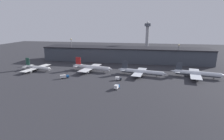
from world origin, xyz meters
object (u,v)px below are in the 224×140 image
service_vehicle_0 (118,78)px  service_vehicle_1 (117,87)px  airplane_2 (141,72)px  service_vehicle_2 (64,76)px  control_tower (147,36)px  airplane_3 (197,74)px  airplane_0 (37,68)px  airplane_1 (92,68)px

service_vehicle_0 → service_vehicle_1: 20.64m
airplane_2 → service_vehicle_0: size_ratio=8.37×
service_vehicle_2 → control_tower: size_ratio=0.15×
airplane_3 → service_vehicle_0: airplane_3 is taller
airplane_2 → control_tower: bearing=97.8°
airplane_0 → service_vehicle_1: bearing=-12.4°
service_vehicle_2 → airplane_3: bearing=-23.0°
service_vehicle_1 → service_vehicle_2: size_ratio=0.79×
service_vehicle_0 → service_vehicle_1: service_vehicle_1 is taller
airplane_0 → service_vehicle_1: airplane_0 is taller
airplane_1 → service_vehicle_2: 32.06m
airplane_0 → airplane_2: bearing=11.6°
airplane_2 → service_vehicle_1: 42.05m
airplane_0 → airplane_3: 151.11m
airplane_2 → airplane_3: (48.01, 1.84, 0.24)m
airplane_1 → control_tower: control_tower is taller
service_vehicle_1 → service_vehicle_2: (-48.09, 17.30, -0.02)m
airplane_1 → control_tower: (54.41, 97.77, 24.67)m
control_tower → service_vehicle_1: bearing=-98.9°
airplane_1 → airplane_0: bearing=-161.1°
airplane_0 → airplane_1: airplane_1 is taller
service_vehicle_0 → service_vehicle_1: size_ratio=0.95×
service_vehicle_1 → control_tower: (22.34, 142.78, 26.38)m
airplane_2 → airplane_3: 48.05m
service_vehicle_1 → control_tower: bearing=3.5°
service_vehicle_1 → airplane_1: bearing=47.8°
airplane_1 → airplane_2: size_ratio=0.99×
airplane_1 → service_vehicle_0: 39.00m
airplane_2 → service_vehicle_1: size_ratio=7.96×
airplane_1 → airplane_3: (96.59, -4.52, -0.06)m
airplane_0 → airplane_1: bearing=18.9°
service_vehicle_0 → control_tower: (24.09, 122.22, 26.59)m
airplane_1 → service_vehicle_2: (-16.02, -27.72, -1.74)m
service_vehicle_0 → control_tower: size_ratio=0.11×
service_vehicle_1 → service_vehicle_0: bearing=17.3°
airplane_0 → control_tower: (108.90, 105.35, 25.29)m
airplane_3 → control_tower: size_ratio=0.91×
airplane_1 → service_vehicle_1: size_ratio=7.86×
airplane_3 → service_vehicle_0: (-66.27, -19.93, -1.86)m
airplane_1 → service_vehicle_0: bearing=-27.9°
airplane_1 → service_vehicle_0: size_ratio=8.26×
airplane_2 → service_vehicle_0: airplane_2 is taller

